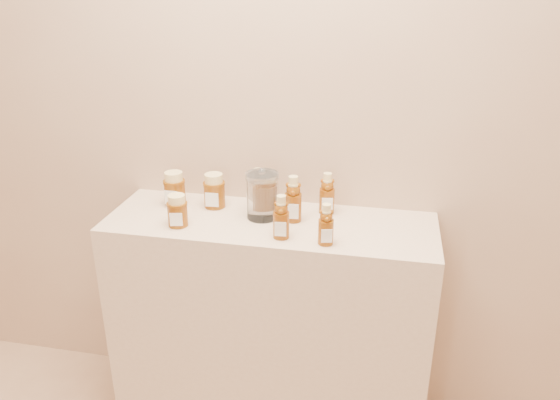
% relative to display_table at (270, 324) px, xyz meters
% --- Properties ---
extents(wall_back, '(3.50, 0.02, 2.70)m').
position_rel_display_table_xyz_m(wall_back, '(0.00, 0.20, 0.90)').
color(wall_back, tan).
rests_on(wall_back, ground).
extents(display_table, '(1.20, 0.40, 0.90)m').
position_rel_display_table_xyz_m(display_table, '(0.00, 0.00, 0.00)').
color(display_table, '#C8AD92').
rests_on(display_table, ground).
extents(bear_bottle_back_left, '(0.07, 0.07, 0.17)m').
position_rel_display_table_xyz_m(bear_bottle_back_left, '(-0.07, 0.13, 0.54)').
color(bear_bottle_back_left, '#632E07').
rests_on(bear_bottle_back_left, display_table).
extents(bear_bottle_back_mid, '(0.07, 0.07, 0.19)m').
position_rel_display_table_xyz_m(bear_bottle_back_mid, '(0.08, 0.03, 0.55)').
color(bear_bottle_back_mid, '#632E07').
rests_on(bear_bottle_back_mid, display_table).
extents(bear_bottle_back_right, '(0.07, 0.07, 0.18)m').
position_rel_display_table_xyz_m(bear_bottle_back_right, '(0.19, 0.12, 0.54)').
color(bear_bottle_back_right, '#632E07').
rests_on(bear_bottle_back_right, display_table).
extents(bear_bottle_front_left, '(0.06, 0.06, 0.17)m').
position_rel_display_table_xyz_m(bear_bottle_front_left, '(0.07, -0.12, 0.54)').
color(bear_bottle_front_left, '#632E07').
rests_on(bear_bottle_front_left, display_table).
extents(bear_bottle_front_right, '(0.07, 0.07, 0.16)m').
position_rel_display_table_xyz_m(bear_bottle_front_right, '(0.22, -0.13, 0.53)').
color(bear_bottle_front_right, '#632E07').
rests_on(bear_bottle_front_right, display_table).
extents(honey_jar_left, '(0.09, 0.09, 0.13)m').
position_rel_display_table_xyz_m(honey_jar_left, '(-0.39, 0.08, 0.52)').
color(honey_jar_left, '#632E07').
rests_on(honey_jar_left, display_table).
extents(honey_jar_back, '(0.09, 0.09, 0.13)m').
position_rel_display_table_xyz_m(honey_jar_back, '(-0.24, 0.09, 0.52)').
color(honey_jar_back, '#632E07').
rests_on(honey_jar_back, display_table).
extents(honey_jar_front, '(0.09, 0.09, 0.12)m').
position_rel_display_table_xyz_m(honey_jar_front, '(-0.31, -0.10, 0.51)').
color(honey_jar_front, '#632E07').
rests_on(honey_jar_front, display_table).
extents(glass_canister, '(0.14, 0.14, 0.19)m').
position_rel_display_table_xyz_m(glass_canister, '(-0.03, 0.03, 0.54)').
color(glass_canister, white).
rests_on(glass_canister, display_table).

